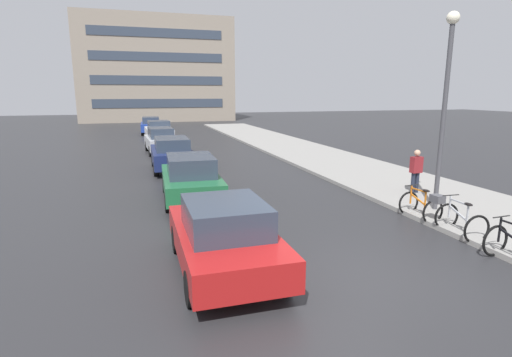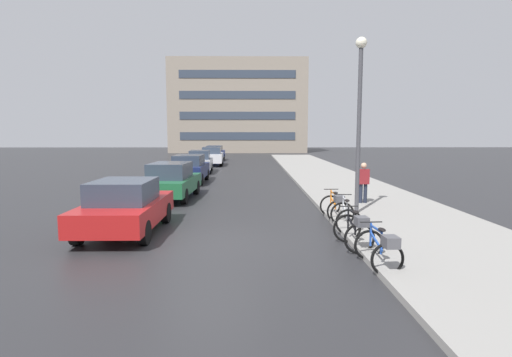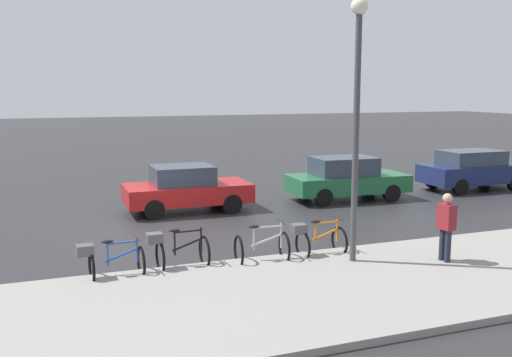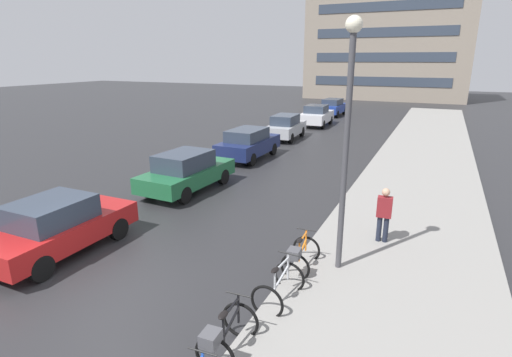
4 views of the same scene
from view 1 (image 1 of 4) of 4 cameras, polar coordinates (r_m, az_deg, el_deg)
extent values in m
plane|color=#28282B|center=(8.59, 14.36, -13.64)|extent=(140.00, 140.00, 0.00)
cube|color=gray|center=(19.76, 14.40, 1.18)|extent=(4.80, 60.00, 0.14)
torus|color=black|center=(10.72, 30.98, -7.63)|extent=(0.75, 0.09, 0.75)
cube|color=black|center=(10.59, 31.47, -6.27)|extent=(0.04, 0.04, 0.58)
cylinder|color=black|center=(10.51, 31.65, -4.66)|extent=(0.50, 0.05, 0.03)
torus|color=black|center=(12.15, 25.56, -4.91)|extent=(0.75, 0.11, 0.75)
torus|color=black|center=(11.35, 29.00, -6.39)|extent=(0.75, 0.11, 0.75)
cube|color=#ADAFB5|center=(11.54, 27.95, -4.66)|extent=(0.04, 0.04, 0.52)
cube|color=#ADAFB5|center=(12.01, 25.94, -3.64)|extent=(0.04, 0.04, 0.60)
cube|color=#ADAFB5|center=(11.71, 27.04, -3.01)|extent=(0.08, 0.66, 0.04)
cube|color=#ADAFB5|center=(11.77, 26.98, -4.51)|extent=(0.09, 0.75, 0.27)
ellipsoid|color=black|center=(11.46, 28.10, -3.27)|extent=(0.16, 0.27, 0.07)
cylinder|color=black|center=(11.93, 26.08, -2.15)|extent=(0.50, 0.06, 0.03)
torus|color=black|center=(13.19, 20.96, -3.28)|extent=(0.73, 0.10, 0.73)
torus|color=black|center=(12.48, 23.95, -4.38)|extent=(0.73, 0.10, 0.73)
cube|color=orange|center=(12.64, 23.03, -2.88)|extent=(0.04, 0.04, 0.52)
cube|color=orange|center=(13.07, 21.26, -2.18)|extent=(0.04, 0.04, 0.56)
cube|color=orange|center=(12.80, 22.21, -1.53)|extent=(0.07, 0.61, 0.04)
cube|color=orange|center=(12.85, 22.19, -2.82)|extent=(0.07, 0.69, 0.25)
ellipsoid|color=black|center=(12.57, 23.14, -1.61)|extent=(0.15, 0.27, 0.07)
cylinder|color=black|center=(13.00, 21.36, -0.89)|extent=(0.50, 0.05, 0.03)
cube|color=#4C4C51|center=(12.29, 24.49, -2.65)|extent=(0.30, 0.35, 0.22)
cube|color=#AD1919|center=(8.50, -4.57, -9.01)|extent=(1.93, 4.10, 0.60)
cube|color=#2D3847|center=(8.15, -4.40, -5.42)|extent=(1.58, 1.95, 0.61)
cylinder|color=black|center=(9.67, -11.16, -8.46)|extent=(0.22, 0.64, 0.64)
cylinder|color=black|center=(9.95, -1.23, -7.63)|extent=(0.22, 0.64, 0.64)
cylinder|color=black|center=(7.35, -9.14, -15.23)|extent=(0.22, 0.64, 0.64)
cylinder|color=black|center=(7.72, 3.92, -13.71)|extent=(0.22, 0.64, 0.64)
cube|color=#1E6038|center=(14.16, -9.29, -0.52)|extent=(2.05, 4.40, 0.61)
cube|color=#2D3847|center=(13.87, -9.32, 1.88)|extent=(1.63, 2.26, 0.65)
cylinder|color=black|center=(15.49, -12.79, -0.73)|extent=(0.25, 0.65, 0.64)
cylinder|color=black|center=(15.62, -6.66, -0.41)|extent=(0.25, 0.65, 0.64)
cylinder|color=black|center=(12.89, -12.40, -3.30)|extent=(0.25, 0.65, 0.64)
cylinder|color=black|center=(13.04, -5.04, -2.88)|extent=(0.25, 0.65, 0.64)
cube|color=navy|center=(19.87, -11.91, 3.12)|extent=(1.90, 4.31, 0.70)
cube|color=#2D3847|center=(19.61, -11.95, 4.89)|extent=(1.55, 2.41, 0.57)
cylinder|color=black|center=(21.19, -14.40, 2.59)|extent=(0.23, 0.64, 0.64)
cylinder|color=black|center=(21.31, -9.94, 2.83)|extent=(0.23, 0.64, 0.64)
cylinder|color=black|center=(18.57, -14.09, 1.30)|extent=(0.23, 0.64, 0.64)
cylinder|color=black|center=(18.70, -9.00, 1.59)|extent=(0.23, 0.64, 0.64)
cube|color=#B2B5BA|center=(25.75, -13.44, 5.01)|extent=(1.90, 4.22, 0.67)
cube|color=#2D3847|center=(25.51, -13.47, 6.40)|extent=(1.49, 2.27, 0.61)
cylinder|color=black|center=(26.98, -15.29, 4.51)|extent=(0.25, 0.65, 0.64)
cylinder|color=black|center=(27.14, -12.17, 4.70)|extent=(0.25, 0.65, 0.64)
cylinder|color=black|center=(24.45, -14.78, 3.79)|extent=(0.25, 0.65, 0.64)
cylinder|color=black|center=(24.62, -11.34, 4.01)|extent=(0.25, 0.65, 0.64)
cube|color=silver|center=(31.87, -13.70, 6.35)|extent=(2.04, 4.31, 0.73)
cube|color=#2D3847|center=(31.65, -13.73, 7.50)|extent=(1.62, 1.97, 0.57)
cylinder|color=black|center=(33.14, -15.35, 5.84)|extent=(0.24, 0.65, 0.64)
cylinder|color=black|center=(33.29, -12.44, 6.01)|extent=(0.24, 0.65, 0.64)
cylinder|color=black|center=(30.53, -15.00, 5.36)|extent=(0.24, 0.65, 0.64)
cylinder|color=black|center=(30.70, -11.86, 5.54)|extent=(0.24, 0.65, 0.64)
cube|color=navy|center=(38.18, -14.76, 7.16)|extent=(1.90, 4.08, 0.70)
cube|color=#2D3847|center=(37.97, -14.81, 8.07)|extent=(1.52, 2.30, 0.53)
cylinder|color=black|center=(39.45, -15.88, 6.74)|extent=(0.24, 0.65, 0.64)
cylinder|color=black|center=(39.45, -13.61, 6.86)|extent=(0.24, 0.65, 0.64)
cylinder|color=black|center=(36.97, -15.93, 6.41)|extent=(0.24, 0.65, 0.64)
cylinder|color=black|center=(36.97, -13.51, 6.54)|extent=(0.24, 0.65, 0.64)
cylinder|color=#1E2333|center=(15.48, 21.48, -0.83)|extent=(0.14, 0.14, 0.88)
cylinder|color=#1E2333|center=(15.60, 21.97, -0.78)|extent=(0.14, 0.14, 0.88)
cube|color=maroon|center=(15.41, 21.93, 1.84)|extent=(0.41, 0.26, 0.58)
sphere|color=tan|center=(15.34, 22.06, 3.42)|extent=(0.22, 0.22, 0.22)
cylinder|color=#424247|center=(13.25, 25.15, 7.21)|extent=(0.14, 0.14, 5.62)
sphere|color=#F2EACC|center=(13.39, 26.34, 19.89)|extent=(0.37, 0.37, 0.37)
cube|color=gray|center=(58.38, -14.06, 14.73)|extent=(19.93, 9.48, 13.47)
cube|color=#333D4C|center=(53.54, -13.54, 10.41)|extent=(16.34, 0.06, 1.10)
cube|color=#333D4C|center=(53.55, -13.70, 13.48)|extent=(16.34, 0.06, 1.10)
cube|color=#333D4C|center=(53.72, -13.86, 16.54)|extent=(16.34, 0.06, 1.10)
cube|color=#333D4C|center=(54.04, -14.02, 19.57)|extent=(16.34, 0.06, 1.10)
camera|label=2|loc=(6.35, 104.96, -10.83)|focal=28.00mm
camera|label=3|loc=(20.11, 64.21, 6.31)|focal=40.00mm
camera|label=4|loc=(10.82, 69.90, 11.80)|focal=28.00mm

